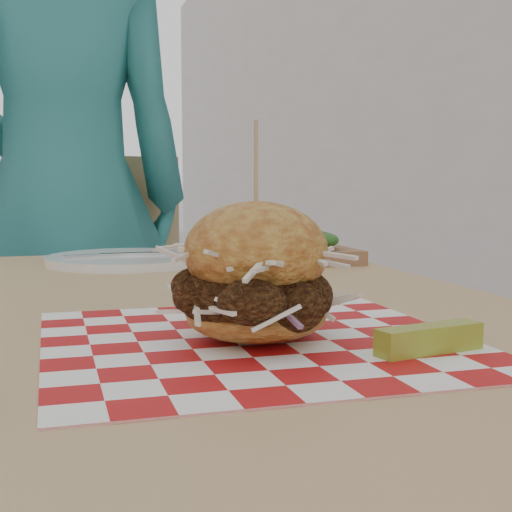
{
  "coord_description": "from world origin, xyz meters",
  "views": [
    {
      "loc": [
        0.21,
        -0.74,
        0.89
      ],
      "look_at": [
        0.38,
        -0.16,
        0.82
      ],
      "focal_mm": 50.0,
      "sensor_mm": 36.0,
      "label": 1
    }
  ],
  "objects_px": {
    "patio_table": "(169,375)",
    "sandwich": "(256,280)",
    "diner": "(63,197)",
    "patio_chair": "(92,323)"
  },
  "relations": [
    {
      "from": "patio_table",
      "to": "sandwich",
      "type": "relative_size",
      "value": 6.38
    },
    {
      "from": "diner",
      "to": "patio_table",
      "type": "xyz_separation_m",
      "value": [
        0.09,
        -0.92,
        -0.18
      ]
    },
    {
      "from": "diner",
      "to": "sandwich",
      "type": "distance_m",
      "value": 1.12
    },
    {
      "from": "patio_chair",
      "to": "sandwich",
      "type": "height_order",
      "value": "patio_chair"
    },
    {
      "from": "diner",
      "to": "patio_chair",
      "type": "xyz_separation_m",
      "value": [
        0.06,
        0.01,
        -0.3
      ]
    },
    {
      "from": "patio_table",
      "to": "patio_chair",
      "type": "bearing_deg",
      "value": 91.96
    },
    {
      "from": "diner",
      "to": "patio_chair",
      "type": "height_order",
      "value": "diner"
    },
    {
      "from": "patio_chair",
      "to": "patio_table",
      "type": "bearing_deg",
      "value": -106.8
    },
    {
      "from": "diner",
      "to": "patio_chair",
      "type": "relative_size",
      "value": 1.79
    },
    {
      "from": "patio_table",
      "to": "patio_chair",
      "type": "height_order",
      "value": "patio_chair"
    }
  ]
}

